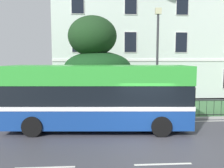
# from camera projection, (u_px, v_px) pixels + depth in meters

# --- Properties ---
(ground_plane) EXTENTS (60.00, 56.00, 0.18)m
(ground_plane) POSITION_uv_depth(u_px,v_px,m) (146.00, 137.00, 11.14)
(ground_plane) COLOR #3E3D45
(georgian_townhouse) EXTENTS (17.91, 10.27, 12.43)m
(georgian_townhouse) POSITION_uv_depth(u_px,v_px,m) (144.00, 32.00, 25.30)
(georgian_townhouse) COLOR silver
(georgian_townhouse) RESTS_ON ground_plane
(iron_verge_railing) EXTENTS (17.05, 0.04, 0.97)m
(iron_verge_railing) POSITION_uv_depth(u_px,v_px,m) (181.00, 108.00, 14.50)
(iron_verge_railing) COLOR black
(iron_verge_railing) RESTS_ON ground_plane
(evergreen_tree) EXTENTS (4.52, 4.53, 6.61)m
(evergreen_tree) POSITION_uv_depth(u_px,v_px,m) (96.00, 72.00, 16.30)
(evergreen_tree) COLOR #423328
(evergreen_tree) RESTS_ON ground_plane
(single_decker_bus) EXTENTS (9.26, 3.18, 3.27)m
(single_decker_bus) POSITION_uv_depth(u_px,v_px,m) (98.00, 96.00, 12.20)
(single_decker_bus) COLOR navy
(single_decker_bus) RESTS_ON ground_plane
(street_lamp_post) EXTENTS (0.36, 0.24, 6.50)m
(street_lamp_post) POSITION_uv_depth(u_px,v_px,m) (157.00, 55.00, 14.59)
(street_lamp_post) COLOR #333338
(street_lamp_post) RESTS_ON ground_plane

